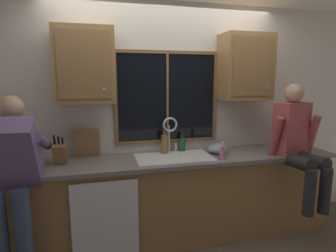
{
  "coord_description": "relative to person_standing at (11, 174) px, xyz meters",
  "views": [
    {
      "loc": [
        -0.73,
        -3.03,
        1.74
      ],
      "look_at": [
        -0.04,
        -0.3,
        1.25
      ],
      "focal_mm": 29.78,
      "sensor_mm": 36.0,
      "label": 1
    }
  ],
  "objects": [
    {
      "name": "back_wall",
      "position": [
        1.43,
        0.7,
        0.3
      ],
      "size": [
        5.91,
        0.12,
        2.55
      ],
      "primitive_type": "cube",
      "color": "silver",
      "rests_on": "floor"
    },
    {
      "name": "window_glass",
      "position": [
        1.46,
        0.63,
        0.55
      ],
      "size": [
        1.1,
        0.02,
        0.95
      ],
      "primitive_type": "cube",
      "color": "black"
    },
    {
      "name": "window_frame_top",
      "position": [
        1.46,
        0.62,
        1.04
      ],
      "size": [
        1.17,
        0.02,
        0.04
      ],
      "primitive_type": "cube",
      "color": "brown"
    },
    {
      "name": "window_frame_bottom",
      "position": [
        1.46,
        0.62,
        0.06
      ],
      "size": [
        1.17,
        0.02,
        0.04
      ],
      "primitive_type": "cube",
      "color": "brown"
    },
    {
      "name": "window_frame_left",
      "position": [
        0.89,
        0.62,
        0.55
      ],
      "size": [
        0.03,
        0.02,
        0.95
      ],
      "primitive_type": "cube",
      "color": "brown"
    },
    {
      "name": "window_frame_right",
      "position": [
        2.03,
        0.62,
        0.55
      ],
      "size": [
        0.03,
        0.02,
        0.95
      ],
      "primitive_type": "cube",
      "color": "brown"
    },
    {
      "name": "window_mullion_center",
      "position": [
        1.46,
        0.62,
        0.55
      ],
      "size": [
        0.02,
        0.02,
        0.95
      ],
      "primitive_type": "cube",
      "color": "brown"
    },
    {
      "name": "lower_cabinet_run",
      "position": [
        1.43,
        0.35,
        -0.53
      ],
      "size": [
        3.51,
        0.58,
        0.88
      ],
      "primitive_type": "cube",
      "color": "olive",
      "rests_on": "floor"
    },
    {
      "name": "countertop",
      "position": [
        1.43,
        0.33,
        -0.07
      ],
      "size": [
        3.57,
        0.62,
        0.04
      ],
      "primitive_type": "cube",
      "color": "slate",
      "rests_on": "lower_cabinet_run"
    },
    {
      "name": "dishwasher_front",
      "position": [
        0.73,
        0.03,
        -0.52
      ],
      "size": [
        0.6,
        0.02,
        0.74
      ],
      "primitive_type": "cube",
      "color": "white"
    },
    {
      "name": "upper_cabinet_left",
      "position": [
        0.6,
        0.47,
        0.89
      ],
      "size": [
        0.56,
        0.36,
        0.72
      ],
      "color": "#A87A47"
    },
    {
      "name": "upper_cabinet_right",
      "position": [
        2.32,
        0.47,
        0.89
      ],
      "size": [
        0.56,
        0.36,
        0.72
      ],
      "color": "#A87A47"
    },
    {
      "name": "sink",
      "position": [
        1.46,
        0.34,
        -0.15
      ],
      "size": [
        0.8,
        0.46,
        0.21
      ],
      "color": "silver",
      "rests_on": "lower_cabinet_run"
    },
    {
      "name": "faucet",
      "position": [
        1.47,
        0.52,
        0.2
      ],
      "size": [
        0.18,
        0.09,
        0.4
      ],
      "color": "silver",
      "rests_on": "countertop"
    },
    {
      "name": "person_standing",
      "position": [
        0.0,
        0.0,
        0.0
      ],
      "size": [
        0.53,
        0.67,
        1.6
      ],
      "color": "#384260",
      "rests_on": "floor"
    },
    {
      "name": "person_sitting_on_counter",
      "position": [
        2.74,
        0.07,
        0.13
      ],
      "size": [
        0.54,
        0.65,
        1.26
      ],
      "color": "#262628",
      "rests_on": "countertop"
    },
    {
      "name": "knife_block",
      "position": [
        0.34,
        0.36,
        0.05
      ],
      "size": [
        0.12,
        0.18,
        0.32
      ],
      "color": "olive",
      "rests_on": "countertop"
    },
    {
      "name": "cutting_board",
      "position": [
        0.57,
        0.55,
        0.1
      ],
      "size": [
        0.27,
        0.08,
        0.31
      ],
      "primitive_type": "cube",
      "rotation": [
        0.21,
        0.0,
        0.0
      ],
      "color": "#997047",
      "rests_on": "countertop"
    },
    {
      "name": "mixing_bowl",
      "position": [
        1.98,
        0.37,
        -0.0
      ],
      "size": [
        0.22,
        0.22,
        0.11
      ],
      "primitive_type": "ellipsoid",
      "color": "#8C99A8",
      "rests_on": "countertop"
    },
    {
      "name": "soap_dispenser",
      "position": [
        1.93,
        0.15,
        0.02
      ],
      "size": [
        0.06,
        0.07,
        0.18
      ],
      "color": "pink",
      "rests_on": "countertop"
    },
    {
      "name": "bottle_green_glass",
      "position": [
        1.62,
        0.56,
        0.03
      ],
      "size": [
        0.07,
        0.07,
        0.19
      ],
      "color": "#1E592D",
      "rests_on": "countertop"
    },
    {
      "name": "bottle_tall_clear",
      "position": [
        1.4,
        0.5,
        0.06
      ],
      "size": [
        0.07,
        0.07,
        0.27
      ],
      "color": "olive",
      "rests_on": "countertop"
    }
  ]
}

